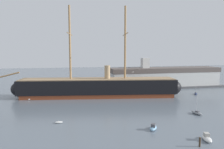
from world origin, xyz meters
TOP-DOWN VIEW (x-y plane):
  - tall_ship at (-5.71, 53.99)m, footprint 68.11×16.68m
  - motorboat_foreground_right at (8.64, 10.90)m, footprint 2.22×3.63m
  - motorboat_near_centre at (1.00, 18.32)m, footprint 2.84×3.41m
  - dinghy_mid_left at (-19.05, 26.86)m, footprint 1.84×0.82m
  - sailboat_mid_right at (16.82, 26.44)m, footprint 1.80×3.92m
  - dinghy_far_left at (-29.40, 54.27)m, footprint 2.11×2.67m
  - sailboat_far_right at (32.03, 50.13)m, footprint 2.83×3.29m
  - dinghy_distant_centre at (0.15, 63.17)m, footprint 2.04×3.13m
  - mooring_piling_midwater at (5.70, 8.78)m, footprint 0.33×0.33m
  - dockside_warehouse_right at (27.91, 68.88)m, footprint 55.78×12.36m
  - seagull_in_flight at (-3.55, 18.91)m, footprint 0.82×1.26m

SIDE VIEW (x-z plane):
  - dinghy_mid_left at x=-19.05m, z-range 0.00..0.44m
  - dinghy_far_left at x=-29.40m, z-range 0.00..0.58m
  - dinghy_distant_centre at x=0.15m, z-range 0.00..0.69m
  - sailboat_far_right at x=32.03m, z-range -1.82..2.56m
  - sailboat_mid_right at x=16.82m, z-range -2.04..2.87m
  - motorboat_near_centre at x=1.00m, z-range -0.20..1.14m
  - motorboat_foreground_right at x=8.64m, z-range -0.21..1.21m
  - mooring_piling_midwater at x=5.70m, z-range 0.00..1.73m
  - tall_ship at x=-5.71m, z-range -12.91..19.96m
  - dockside_warehouse_right at x=27.91m, z-range -2.28..11.39m
  - seagull_in_flight at x=-3.55m, z-range 12.41..12.55m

